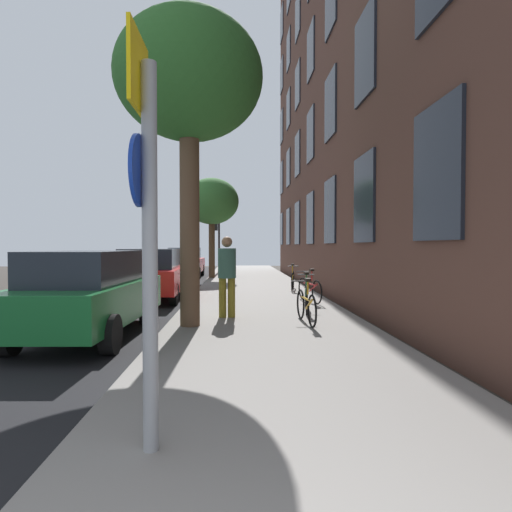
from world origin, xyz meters
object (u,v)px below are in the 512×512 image
Objects in this scene: sign_post at (146,214)px; car_0 at (88,293)px; tree_near at (189,81)px; bicycle_1 at (306,296)px; car_2 at (186,262)px; tree_far at (212,202)px; pedestrian_0 at (227,271)px; bicycle_0 at (306,306)px; bicycle_3 at (293,280)px; traffic_light at (217,234)px; car_1 at (153,273)px; bicycle_2 at (310,289)px.

car_0 is (-2.06, 4.68, -1.13)m from sign_post.
tree_near is 3.60× the size of bicycle_1.
sign_post reaches higher than car_2.
tree_far reaches higher than car_0.
pedestrian_0 is 0.45× the size of car_2.
bicycle_0 is 6.66m from bicycle_3.
pedestrian_0 is (1.02, -12.02, -2.79)m from tree_far.
car_2 is at bearing 95.91° from sign_post.
car_2 is (-4.46, 12.99, 0.33)m from bicycle_1.
car_1 is at bearing -97.08° from traffic_light.
pedestrian_0 is at bearing 30.11° from car_0.
sign_post is at bearing -88.33° from tree_far.
pedestrian_0 reaches higher than bicycle_3.
tree_near reaches higher than bicycle_3.
bicycle_1 is at bearing -71.06° from car_2.
sign_post is at bearing -66.26° from car_0.
bicycle_1 is (2.63, 1.65, -4.50)m from tree_near.
car_2 is (0.00, 15.16, -0.00)m from car_0.
bicycle_0 is at bearing -95.30° from bicycle_3.
bicycle_1 is at bearing 25.96° from car_0.
car_1 is (-1.44, -7.86, -3.11)m from tree_far.
tree_far reaches higher than bicycle_0.
traffic_light is 16.49m from pedestrian_0.
bicycle_0 is 1.01× the size of bicycle_2.
car_0 reaches higher than bicycle_1.
tree_far is at bearing 91.32° from tree_near.
bicycle_0 is 0.37× the size of car_1.
bicycle_3 is 0.89× the size of pedestrian_0.
bicycle_3 is 0.38× the size of car_0.
tree_far is at bearing 79.66° from car_1.
sign_post is 2.00× the size of bicycle_3.
car_1 is (0.09, 5.64, 0.00)m from car_0.
tree_far is 1.17× the size of car_0.
car_0 reaches higher than bicycle_2.
tree_near is 1.44× the size of car_0.
bicycle_0 is at bearing -81.44° from traffic_light.
bicycle_1 is 1.04× the size of bicycle_2.
sign_post is at bearing -87.45° from tree_near.
tree_near is 5.47m from bicycle_1.
traffic_light is 0.75× the size of car_1.
bicycle_3 is (3.29, -6.21, -3.46)m from tree_far.
tree_near is at bearing -113.83° from bicycle_3.
traffic_light reaches higher than car_2.
car_0 is (-1.53, -13.50, -3.11)m from tree_far.
bicycle_2 is 12.20m from car_2.
bicycle_3 is at bearing -73.16° from traffic_light.
pedestrian_0 is at bearing 52.98° from tree_near.
tree_near is 13.03m from tree_far.
traffic_light is 2.10× the size of bicycle_3.
tree_near is at bearing 15.87° from car_0.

